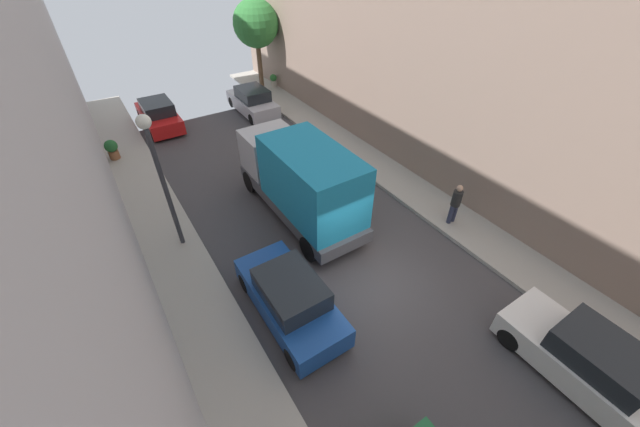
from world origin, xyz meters
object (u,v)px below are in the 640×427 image
(parked_car_right_2, at_px, (253,102))
(potted_plant_1, at_px, (112,149))
(parked_car_left_2, at_px, (290,298))
(pedestrian, at_px, (456,203))
(lamp_post, at_px, (158,165))
(delivery_truck, at_px, (301,179))
(parked_car_left_3, at_px, (159,115))
(street_tree_1, at_px, (256,24))
(potted_plant_2, at_px, (273,80))
(parked_car_right_1, at_px, (589,362))

(parked_car_right_2, distance_m, potted_plant_1, 8.49)
(parked_car_left_2, bearing_deg, pedestrian, 1.70)
(pedestrian, bearing_deg, lamp_post, 153.65)
(parked_car_right_2, distance_m, pedestrian, 14.29)
(parked_car_left_2, relative_size, delivery_truck, 0.64)
(parked_car_left_3, bearing_deg, delivery_truck, -76.87)
(parked_car_right_2, xyz_separation_m, potted_plant_1, (-8.33, -1.64, -0.03))
(parked_car_left_3, distance_m, delivery_truck, 11.93)
(potted_plant_1, bearing_deg, street_tree_1, 24.23)
(parked_car_left_3, bearing_deg, potted_plant_2, 12.84)
(street_tree_1, relative_size, lamp_post, 1.13)
(pedestrian, bearing_deg, delivery_truck, 141.96)
(parked_car_right_1, xyz_separation_m, lamp_post, (-7.30, 10.71, 2.76))
(parked_car_left_3, xyz_separation_m, delivery_truck, (2.70, -11.57, 1.07))
(potted_plant_1, xyz_separation_m, potted_plant_2, (11.30, 4.63, -0.06))
(parked_car_left_3, bearing_deg, parked_car_left_2, -90.00)
(parked_car_left_3, bearing_deg, potted_plant_1, -137.18)
(potted_plant_1, height_order, lamp_post, lamp_post)
(potted_plant_2, relative_size, lamp_post, 0.18)
(parked_car_left_3, distance_m, lamp_post, 11.15)
(street_tree_1, bearing_deg, parked_car_right_1, -95.08)
(parked_car_left_3, height_order, parked_car_right_2, same)
(parked_car_left_2, relative_size, pedestrian, 2.44)
(parked_car_right_1, bearing_deg, street_tree_1, 84.92)
(delivery_truck, distance_m, potted_plant_2, 14.67)
(parked_car_right_1, xyz_separation_m, pedestrian, (1.97, 6.12, 0.35))
(parked_car_right_1, bearing_deg, parked_car_left_2, 132.47)
(parked_car_left_3, relative_size, parked_car_right_1, 1.00)
(parked_car_right_1, xyz_separation_m, street_tree_1, (2.07, 23.31, 3.60))
(pedestrian, relative_size, potted_plant_1, 1.74)
(parked_car_left_2, bearing_deg, delivery_truck, 55.12)
(parked_car_left_3, height_order, potted_plant_2, parked_car_left_3)
(parked_car_left_3, bearing_deg, street_tree_1, 14.74)
(parked_car_left_2, relative_size, parked_car_left_3, 1.00)
(parked_car_left_3, relative_size, lamp_post, 0.84)
(potted_plant_1, bearing_deg, pedestrian, -50.53)
(parked_car_right_1, bearing_deg, parked_car_right_2, 90.00)
(parked_car_right_1, relative_size, potted_plant_1, 4.24)
(parked_car_right_2, bearing_deg, parked_car_left_3, 168.72)
(pedestrian, bearing_deg, potted_plant_2, 86.67)
(pedestrian, bearing_deg, potted_plant_1, 129.47)
(parked_car_right_1, distance_m, lamp_post, 13.25)
(parked_car_left_2, height_order, street_tree_1, street_tree_1)
(street_tree_1, relative_size, potted_plant_2, 6.37)
(parked_car_right_2, bearing_deg, parked_car_right_1, -90.00)
(parked_car_right_2, bearing_deg, potted_plant_2, 45.16)
(potted_plant_2, xyz_separation_m, lamp_post, (-10.27, -12.54, 2.85))
(parked_car_left_2, height_order, lamp_post, lamp_post)
(parked_car_left_2, bearing_deg, potted_plant_1, 102.98)
(parked_car_right_2, distance_m, lamp_post, 12.34)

